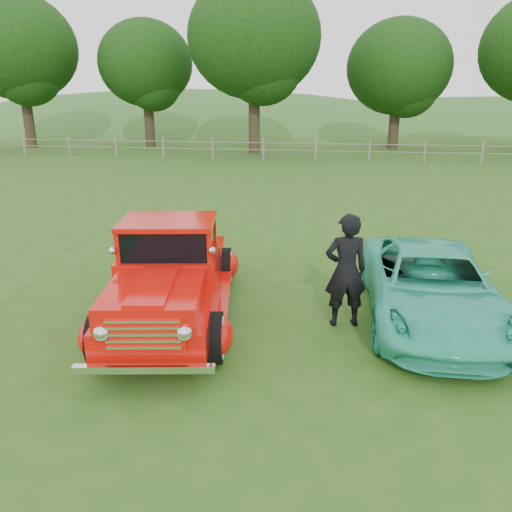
# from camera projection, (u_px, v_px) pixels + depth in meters

# --- Properties ---
(ground) EXTENTS (140.00, 140.00, 0.00)m
(ground) POSITION_uv_depth(u_px,v_px,m) (262.00, 342.00, 7.87)
(ground) COLOR #284F15
(ground) RESTS_ON ground
(distant_hills) EXTENTS (116.00, 60.00, 18.00)m
(distant_hills) POSITION_uv_depth(u_px,v_px,m) (294.00, 157.00, 65.69)
(distant_hills) COLOR #2E6726
(distant_hills) RESTS_ON ground
(fence_line) EXTENTS (48.00, 0.12, 1.20)m
(fence_line) POSITION_uv_depth(u_px,v_px,m) (316.00, 150.00, 28.33)
(fence_line) COLOR slate
(fence_line) RESTS_ON ground
(tree_far_west) EXTENTS (7.60, 7.60, 9.93)m
(tree_far_west) POSITION_uv_depth(u_px,v_px,m) (19.00, 48.00, 33.08)
(tree_far_west) COLOR black
(tree_far_west) RESTS_ON ground
(tree_mid_west) EXTENTS (6.40, 6.40, 8.46)m
(tree_mid_west) POSITION_uv_depth(u_px,v_px,m) (146.00, 64.00, 34.11)
(tree_mid_west) COLOR black
(tree_mid_west) RESTS_ON ground
(tree_near_west) EXTENTS (8.00, 8.00, 10.42)m
(tree_near_west) POSITION_uv_depth(u_px,v_px,m) (254.00, 38.00, 29.77)
(tree_near_west) COLOR black
(tree_near_west) RESTS_ON ground
(tree_near_east) EXTENTS (6.80, 6.80, 8.33)m
(tree_near_east) POSITION_uv_depth(u_px,v_px,m) (399.00, 67.00, 32.73)
(tree_near_east) COLOR black
(tree_near_east) RESTS_ON ground
(red_pickup) EXTENTS (2.80, 5.20, 1.78)m
(red_pickup) POSITION_uv_depth(u_px,v_px,m) (172.00, 274.00, 8.50)
(red_pickup) COLOR black
(red_pickup) RESTS_ON ground
(teal_sedan) EXTENTS (2.14, 4.54, 1.25)m
(teal_sedan) POSITION_uv_depth(u_px,v_px,m) (430.00, 286.00, 8.46)
(teal_sedan) COLOR #2FBD97
(teal_sedan) RESTS_ON ground
(man) EXTENTS (0.79, 0.61, 1.93)m
(man) POSITION_uv_depth(u_px,v_px,m) (346.00, 271.00, 8.18)
(man) COLOR black
(man) RESTS_ON ground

